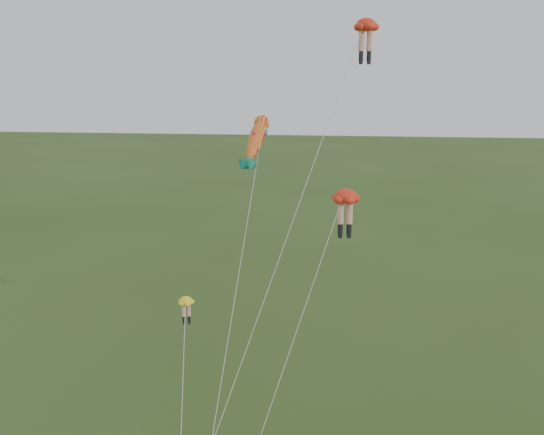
# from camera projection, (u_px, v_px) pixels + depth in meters

# --- Properties ---
(legs_kite_red_high) EXTENTS (8.45, 12.91, 21.92)m
(legs_kite_red_high) POSITION_uv_depth(u_px,v_px,m) (363.00, 35.00, 32.94)
(legs_kite_red_high) COLOR red
(legs_kite_red_high) RESTS_ON ground
(legs_kite_red_mid) EXTENTS (5.50, 8.00, 13.40)m
(legs_kite_red_mid) POSITION_uv_depth(u_px,v_px,m) (344.00, 203.00, 30.45)
(legs_kite_red_mid) COLOR red
(legs_kite_red_mid) RESTS_ON ground
(legs_kite_yellow) EXTENTS (1.82, 7.85, 7.96)m
(legs_kite_yellow) POSITION_uv_depth(u_px,v_px,m) (186.00, 314.00, 30.60)
(legs_kite_yellow) COLOR yellow
(legs_kite_yellow) RESTS_ON ground
(fish_kite) EXTENTS (2.01, 13.51, 17.06)m
(fish_kite) POSITION_uv_depth(u_px,v_px,m) (257.00, 139.00, 32.55)
(fish_kite) COLOR gold
(fish_kite) RESTS_ON ground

